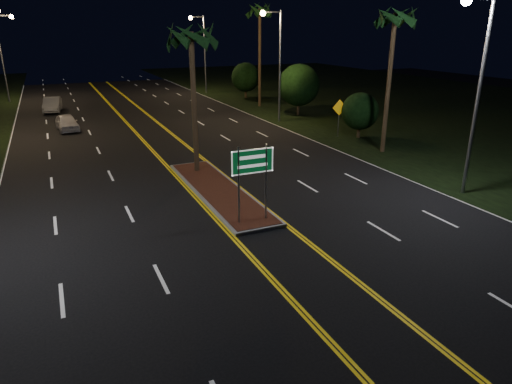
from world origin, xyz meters
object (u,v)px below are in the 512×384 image
streetlight_right_mid (276,54)px  shrub_mid (299,85)px  streetlight_right_near (476,76)px  car_near (67,121)px  car_far (52,103)px  streetlight_right_far (202,45)px  palm_median (191,36)px  highway_sign (252,168)px  shrub_far (246,77)px  streetlight_left_far (4,48)px  warning_sign (339,112)px  palm_right_far (260,11)px  palm_right_near (395,18)px  shrub_near (360,111)px  median_island (218,191)px

streetlight_right_mid → shrub_mid: streetlight_right_mid is taller
streetlight_right_near → car_near: (-16.60, 23.54, -4.93)m
shrub_mid → car_far: shrub_mid is taller
streetlight_right_far → palm_median: streetlight_right_far is taller
highway_sign → streetlight_right_mid: size_ratio=0.36×
shrub_far → streetlight_left_far: bearing=161.9°
highway_sign → warning_sign: (12.29, 12.08, -0.59)m
streetlight_left_far → warning_sign: streetlight_left_far is taller
streetlight_left_far → streetlight_right_near: 47.06m
streetlight_left_far → palm_right_far: 27.50m
palm_right_far → shrub_mid: palm_right_far is taller
streetlight_right_far → palm_right_far: (2.19, -12.00, 3.49)m
streetlight_right_mid → streetlight_left_far: bearing=134.0°
palm_median → car_near: palm_median is taller
highway_sign → palm_right_far: palm_right_far is taller
palm_right_far → shrub_far: palm_right_far is taller
highway_sign → palm_median: bearing=90.0°
palm_right_far → warning_sign: (-0.51, -15.12, -7.33)m
streetlight_right_mid → warning_sign: size_ratio=3.27×
shrub_mid → car_near: (-19.99, 1.54, -2.00)m
palm_median → palm_right_near: (12.50, -0.50, 0.94)m
palm_median → highway_sign: bearing=-90.0°
streetlight_right_mid → warning_sign: bearing=-76.8°
car_near → warning_sign: bearing=-35.6°
highway_sign → car_far: highway_sign is taller
streetlight_left_far → palm_median: size_ratio=1.08×
car_near → palm_right_near: bearing=-45.4°
highway_sign → shrub_near: highway_sign is taller
median_island → shrub_near: size_ratio=3.11×
streetlight_right_mid → palm_median: size_ratio=1.08×
highway_sign → car_far: size_ratio=0.67×
palm_right_far → streetlight_right_near: bearing=-94.5°
streetlight_right_near → shrub_mid: size_ratio=1.95×
car_near → car_far: (-0.81, 9.67, 0.07)m
palm_median → shrub_near: 14.93m
streetlight_right_mid → median_island: bearing=-125.3°
streetlight_right_far → shrub_far: size_ratio=2.27×
car_far → median_island: bearing=-70.2°
palm_right_far → warning_sign: size_ratio=3.74×
highway_sign → shrub_far: size_ratio=0.81×
highway_sign → palm_median: (0.00, 7.70, 4.87)m
median_island → streetlight_right_near: bearing=-25.2°
shrub_near → shrub_far: 22.01m
warning_sign → shrub_near: bearing=-34.7°
streetlight_right_mid → shrub_near: 9.28m
highway_sign → streetlight_right_near: 11.13m
streetlight_right_mid → palm_right_near: palm_right_near is taller
streetlight_right_far → car_near: streetlight_right_far is taller
shrub_far → palm_right_near: bearing=-92.9°
highway_sign → streetlight_right_mid: streetlight_right_mid is taller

